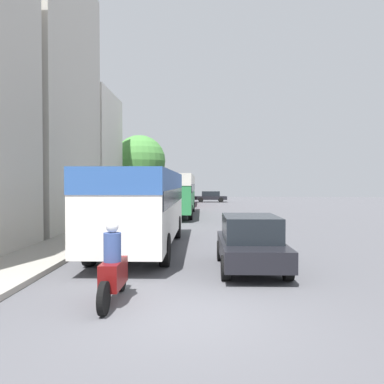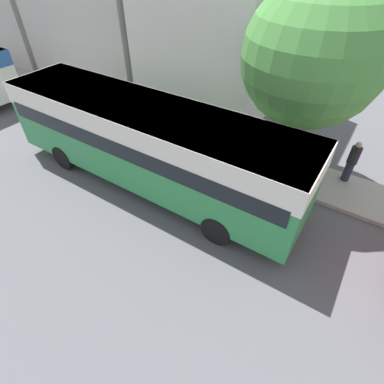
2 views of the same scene
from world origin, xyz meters
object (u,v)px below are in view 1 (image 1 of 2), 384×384
at_px(bus_following, 176,189).
at_px(car_far_curb, 250,242).
at_px(motorcycle_behind_lead, 113,270).
at_px(bus_third_in_line, 182,188).
at_px(pedestrian_near_curb, 138,199).
at_px(car_crossing, 211,196).
at_px(bus_lead, 142,199).

xyz_separation_m(bus_following, car_far_curb, (3.36, -17.92, -1.22)).
height_order(motorcycle_behind_lead, car_far_curb, motorcycle_behind_lead).
bearing_deg(bus_third_in_line, car_far_curb, -83.44).
relative_size(bus_third_in_line, pedestrian_near_curb, 6.08).
bearing_deg(pedestrian_near_curb, bus_following, -57.10).
height_order(bus_third_in_line, car_crossing, bus_third_in_line).
bearing_deg(car_far_curb, bus_third_in_line, 96.56).
distance_m(bus_following, bus_third_in_line, 13.35).
bearing_deg(bus_following, car_crossing, 81.14).
bearing_deg(bus_lead, bus_third_in_line, 89.88).
bearing_deg(bus_following, pedestrian_near_curb, 122.90).
height_order(bus_third_in_line, motorcycle_behind_lead, bus_third_in_line).
height_order(bus_following, car_far_curb, bus_following).
bearing_deg(bus_third_in_line, bus_lead, -90.12).
xyz_separation_m(motorcycle_behind_lead, car_crossing, (3.04, 41.09, 0.06)).
height_order(bus_lead, car_far_curb, bus_lead).
bearing_deg(bus_lead, car_crossing, 84.37).
bearing_deg(motorcycle_behind_lead, bus_third_in_line, 90.55).
height_order(motorcycle_behind_lead, pedestrian_near_curb, pedestrian_near_curb).
relative_size(bus_third_in_line, motorcycle_behind_lead, 4.50).
xyz_separation_m(bus_lead, bus_third_in_line, (0.06, 28.05, -0.00)).
bearing_deg(pedestrian_near_curb, bus_third_in_line, 61.99).
xyz_separation_m(bus_following, pedestrian_near_curb, (-4.03, 6.23, -1.03)).
xyz_separation_m(bus_third_in_line, car_far_curb, (3.60, -31.27, -1.11)).
relative_size(bus_lead, car_far_curb, 2.33).
height_order(bus_lead, motorcycle_behind_lead, bus_lead).
distance_m(bus_lead, pedestrian_near_curb, 21.28).
bearing_deg(bus_lead, pedestrian_near_curb, 100.11).
bearing_deg(motorcycle_behind_lead, bus_following, 90.25).
relative_size(car_crossing, car_far_curb, 1.05).
bearing_deg(pedestrian_near_curb, car_far_curb, -72.99).
relative_size(bus_lead, bus_following, 0.81).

